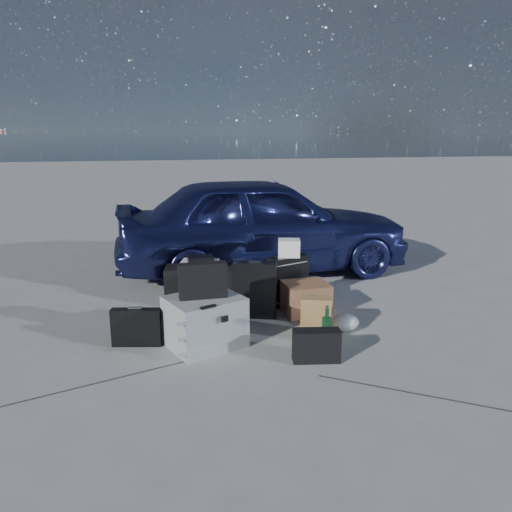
{
  "coord_description": "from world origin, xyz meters",
  "views": [
    {
      "loc": [
        -1.02,
        -4.1,
        1.86
      ],
      "look_at": [
        0.1,
        0.85,
        0.59
      ],
      "focal_mm": 35.0,
      "sensor_mm": 36.0,
      "label": 1
    }
  ],
  "objects_px": {
    "car": "(262,224)",
    "briefcase": "(136,327)",
    "suitcase_right": "(288,280)",
    "duffel_bag": "(202,284)",
    "pelican_case": "(205,322)",
    "cardboard_box": "(306,298)",
    "green_bottle": "(327,326)",
    "suitcase_left": "(255,290)"
  },
  "relations": [
    {
      "from": "car",
      "to": "briefcase",
      "type": "bearing_deg",
      "value": 140.89
    },
    {
      "from": "suitcase_right",
      "to": "duffel_bag",
      "type": "height_order",
      "value": "suitcase_right"
    },
    {
      "from": "briefcase",
      "to": "duffel_bag",
      "type": "height_order",
      "value": "duffel_bag"
    },
    {
      "from": "pelican_case",
      "to": "briefcase",
      "type": "distance_m",
      "value": 0.61
    },
    {
      "from": "pelican_case",
      "to": "suitcase_right",
      "type": "distance_m",
      "value": 1.37
    },
    {
      "from": "duffel_bag",
      "to": "cardboard_box",
      "type": "height_order",
      "value": "duffel_bag"
    },
    {
      "from": "car",
      "to": "green_bottle",
      "type": "height_order",
      "value": "car"
    },
    {
      "from": "car",
      "to": "green_bottle",
      "type": "relative_size",
      "value": 11.23
    },
    {
      "from": "briefcase",
      "to": "green_bottle",
      "type": "relative_size",
      "value": 1.27
    },
    {
      "from": "pelican_case",
      "to": "cardboard_box",
      "type": "xyz_separation_m",
      "value": [
        1.12,
        0.56,
        -0.06
      ]
    },
    {
      "from": "cardboard_box",
      "to": "green_bottle",
      "type": "bearing_deg",
      "value": -94.38
    },
    {
      "from": "pelican_case",
      "to": "green_bottle",
      "type": "distance_m",
      "value": 1.09
    },
    {
      "from": "car",
      "to": "cardboard_box",
      "type": "bearing_deg",
      "value": -179.43
    },
    {
      "from": "suitcase_right",
      "to": "duffel_bag",
      "type": "xyz_separation_m",
      "value": [
        -0.92,
        0.31,
        -0.07
      ]
    },
    {
      "from": "suitcase_right",
      "to": "cardboard_box",
      "type": "bearing_deg",
      "value": -94.89
    },
    {
      "from": "briefcase",
      "to": "green_bottle",
      "type": "height_order",
      "value": "green_bottle"
    },
    {
      "from": "car",
      "to": "briefcase",
      "type": "height_order",
      "value": "car"
    },
    {
      "from": "pelican_case",
      "to": "green_bottle",
      "type": "height_order",
      "value": "pelican_case"
    },
    {
      "from": "pelican_case",
      "to": "duffel_bag",
      "type": "relative_size",
      "value": 0.78
    },
    {
      "from": "suitcase_right",
      "to": "cardboard_box",
      "type": "relative_size",
      "value": 1.21
    },
    {
      "from": "pelican_case",
      "to": "suitcase_right",
      "type": "height_order",
      "value": "suitcase_right"
    },
    {
      "from": "suitcase_left",
      "to": "car",
      "type": "bearing_deg",
      "value": 91.95
    },
    {
      "from": "pelican_case",
      "to": "duffel_bag",
      "type": "bearing_deg",
      "value": 63.32
    },
    {
      "from": "green_bottle",
      "to": "suitcase_right",
      "type": "bearing_deg",
      "value": 91.74
    },
    {
      "from": "car",
      "to": "duffel_bag",
      "type": "distance_m",
      "value": 1.5
    },
    {
      "from": "duffel_bag",
      "to": "pelican_case",
      "type": "bearing_deg",
      "value": -85.45
    },
    {
      "from": "briefcase",
      "to": "cardboard_box",
      "type": "xyz_separation_m",
      "value": [
        1.72,
        0.43,
        -0.0
      ]
    },
    {
      "from": "duffel_bag",
      "to": "briefcase",
      "type": "bearing_deg",
      "value": -113.38
    },
    {
      "from": "briefcase",
      "to": "duffel_bag",
      "type": "relative_size",
      "value": 0.55
    },
    {
      "from": "briefcase",
      "to": "duffel_bag",
      "type": "distance_m",
      "value": 1.29
    },
    {
      "from": "car",
      "to": "duffel_bag",
      "type": "relative_size",
      "value": 4.87
    },
    {
      "from": "green_bottle",
      "to": "suitcase_left",
      "type": "bearing_deg",
      "value": 120.28
    },
    {
      "from": "cardboard_box",
      "to": "car",
      "type": "bearing_deg",
      "value": 91.84
    },
    {
      "from": "briefcase",
      "to": "green_bottle",
      "type": "bearing_deg",
      "value": 0.57
    },
    {
      "from": "car",
      "to": "green_bottle",
      "type": "xyz_separation_m",
      "value": [
        -0.0,
        -2.48,
        -0.49
      ]
    },
    {
      "from": "suitcase_right",
      "to": "car",
      "type": "bearing_deg",
      "value": 68.23
    },
    {
      "from": "duffel_bag",
      "to": "cardboard_box",
      "type": "relative_size",
      "value": 1.78
    },
    {
      "from": "suitcase_right",
      "to": "green_bottle",
      "type": "distance_m",
      "value": 1.12
    },
    {
      "from": "duffel_bag",
      "to": "green_bottle",
      "type": "distance_m",
      "value": 1.71
    },
    {
      "from": "suitcase_right",
      "to": "duffel_bag",
      "type": "bearing_deg",
      "value": 141.07
    },
    {
      "from": "briefcase",
      "to": "green_bottle",
      "type": "distance_m",
      "value": 1.69
    },
    {
      "from": "pelican_case",
      "to": "briefcase",
      "type": "relative_size",
      "value": 1.41
    }
  ]
}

